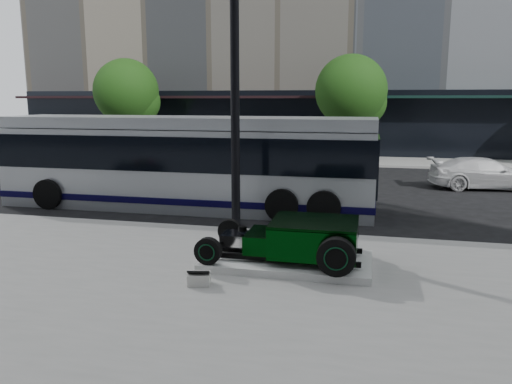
% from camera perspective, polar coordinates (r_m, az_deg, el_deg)
% --- Properties ---
extents(ground, '(120.00, 120.00, 0.00)m').
position_cam_1_polar(ground, '(14.95, 4.29, -2.91)').
color(ground, black).
rests_on(ground, ground).
extents(sidewalk_far, '(70.00, 4.00, 0.12)m').
position_cam_1_polar(sidewalk_far, '(28.66, 8.61, 3.61)').
color(sidewalk_far, gray).
rests_on(sidewalk_far, ground).
extents(street_trees, '(29.80, 3.80, 5.70)m').
position_cam_1_polar(street_trees, '(27.46, 11.10, 10.99)').
color(street_trees, black).
rests_on(street_trees, sidewalk_far).
extents(display_plinth, '(3.40, 1.80, 0.15)m').
position_cam_1_polar(display_plinth, '(10.40, 3.59, -7.85)').
color(display_plinth, silver).
rests_on(display_plinth, sidewalk_near).
extents(hot_rod, '(3.22, 2.00, 0.81)m').
position_cam_1_polar(hot_rod, '(10.20, 5.48, -5.29)').
color(hot_rod, black).
rests_on(hot_rod, display_plinth).
extents(info_plaque, '(0.45, 0.38, 0.31)m').
position_cam_1_polar(info_plaque, '(9.34, -6.54, -9.75)').
color(info_plaque, silver).
rests_on(info_plaque, sidewalk_near).
extents(lamppost, '(0.40, 0.40, 7.34)m').
position_cam_1_polar(lamppost, '(12.42, -2.41, 10.74)').
color(lamppost, black).
rests_on(lamppost, sidewalk_near).
extents(transit_bus, '(12.12, 2.88, 2.92)m').
position_cam_1_polar(transit_bus, '(16.29, -7.99, 3.45)').
color(transit_bus, '#B1B5BB').
rests_on(transit_bus, ground).
extents(white_sedan, '(4.39, 2.23, 1.22)m').
position_cam_1_polar(white_sedan, '(21.51, 24.70, 1.95)').
color(white_sedan, silver).
rests_on(white_sedan, ground).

